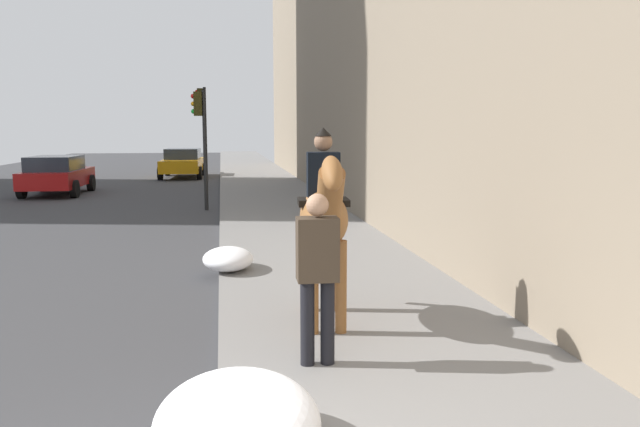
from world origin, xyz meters
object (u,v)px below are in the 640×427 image
at_px(car_far_lane, 183,163).
at_px(traffic_light_far_curb, 203,121).
at_px(car_mid_lane, 57,174).
at_px(pedestrian_greeting, 317,268).
at_px(mounted_horse_near, 324,215).
at_px(traffic_light_near_curb, 201,130).

relative_size(car_far_lane, traffic_light_far_curb, 1.05).
bearing_deg(car_mid_lane, traffic_light_far_curb, -63.86).
height_order(pedestrian_greeting, traffic_light_far_curb, traffic_light_far_curb).
relative_size(mounted_horse_near, pedestrian_greeting, 1.37).
bearing_deg(car_far_lane, traffic_light_near_curb, 8.61).
bearing_deg(mounted_horse_near, car_mid_lane, -152.46).
distance_m(pedestrian_greeting, car_far_lane, 25.78).
xyz_separation_m(car_far_lane, traffic_light_far_curb, (-5.14, -1.20, 2.01)).
bearing_deg(mounted_horse_near, traffic_light_near_curb, -167.06).
height_order(mounted_horse_near, car_far_lane, mounted_horse_near).
distance_m(mounted_horse_near, car_mid_lane, 18.28).
height_order(car_mid_lane, traffic_light_near_curb, traffic_light_near_curb).
height_order(pedestrian_greeting, car_far_lane, pedestrian_greeting).
bearing_deg(mounted_horse_near, traffic_light_far_curb, -169.97).
height_order(mounted_horse_near, pedestrian_greeting, mounted_horse_near).
relative_size(car_mid_lane, traffic_light_near_curb, 1.13).
bearing_deg(pedestrian_greeting, car_mid_lane, 21.99).
bearing_deg(traffic_light_near_curb, car_far_lane, 6.05).
height_order(car_mid_lane, car_far_lane, same).
relative_size(pedestrian_greeting, traffic_light_near_curb, 0.48).
relative_size(mounted_horse_near, car_mid_lane, 0.58).
distance_m(mounted_horse_near, traffic_light_near_curb, 11.75).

